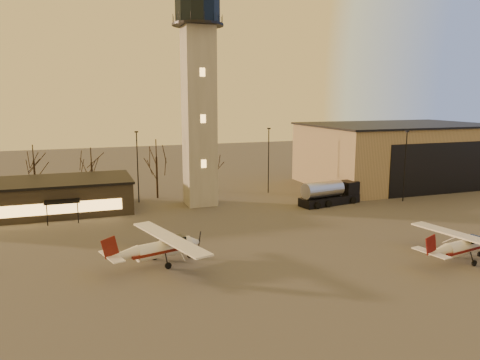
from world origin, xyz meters
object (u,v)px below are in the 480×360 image
object	(u,v)px
hangar	(397,154)
cessna_rear	(166,251)
fuel_truck	(329,195)
terminal	(30,197)
cessna_front	(465,249)
control_tower	(199,86)

from	to	relation	value
hangar	cessna_rear	bearing A→B (deg)	-150.24
hangar	fuel_truck	bearing A→B (deg)	-151.95
terminal	fuel_truck	world-z (taller)	terminal
cessna_front	cessna_rear	world-z (taller)	cessna_rear
terminal	fuel_truck	bearing A→B (deg)	-11.81
cessna_rear	fuel_truck	world-z (taller)	cessna_rear
hangar	cessna_front	distance (m)	39.42
hangar	control_tower	bearing A→B (deg)	-173.69
cessna_front	fuel_truck	xyz separation A→B (m)	(-0.06, 24.17, 0.22)
terminal	control_tower	bearing A→B (deg)	-5.15
hangar	cessna_rear	world-z (taller)	hangar
control_tower	fuel_truck	distance (m)	23.47
hangar	fuel_truck	world-z (taller)	hangar
hangar	terminal	distance (m)	58.11
hangar	terminal	bearing A→B (deg)	-178.03
hangar	terminal	size ratio (longest dim) A/B	1.20
hangar	cessna_front	bearing A→B (deg)	-118.94
terminal	cessna_rear	bearing A→B (deg)	-61.30
cessna_front	fuel_truck	world-z (taller)	fuel_truck
terminal	hangar	bearing A→B (deg)	1.97
hangar	cessna_front	world-z (taller)	hangar
control_tower	terminal	world-z (taller)	control_tower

